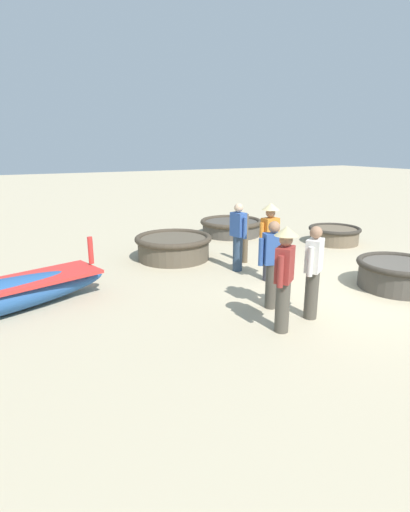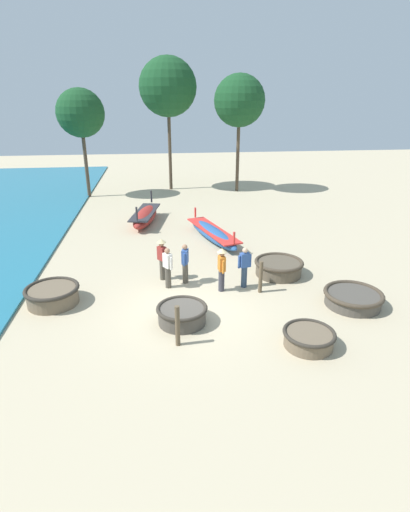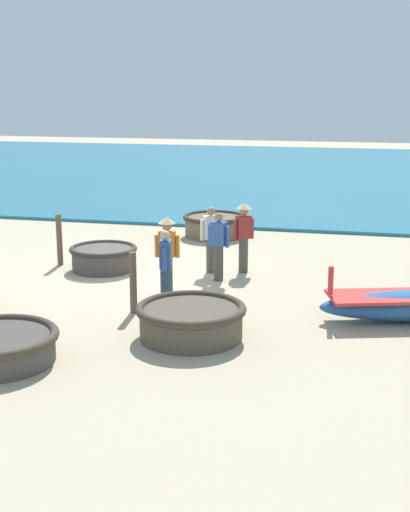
{
  "view_description": "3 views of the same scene",
  "coord_description": "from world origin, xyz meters",
  "px_view_note": "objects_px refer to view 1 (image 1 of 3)",
  "views": [
    {
      "loc": [
        -5.37,
        6.29,
        2.79
      ],
      "look_at": [
        1.22,
        2.94,
        0.76
      ],
      "focal_mm": 28.0,
      "sensor_mm": 36.0,
      "label": 1
    },
    {
      "loc": [
        -0.89,
        -11.66,
        6.68
      ],
      "look_at": [
        0.76,
        1.95,
        1.18
      ],
      "focal_mm": 28.0,
      "sensor_mm": 36.0,
      "label": 2
    },
    {
      "loc": [
        15.33,
        5.46,
        4.39
      ],
      "look_at": [
        1.0,
        2.13,
        0.8
      ],
      "focal_mm": 50.0,
      "sensor_mm": 36.0,
      "label": 3
    }
  ],
  "objects_px": {
    "fisherman_standing_right": "(273,263)",
    "fisherman_hauling": "(270,237)",
    "coracle_center": "(398,273)",
    "fisherman_crouching": "(238,235)",
    "mooring_post_mid_beach": "(245,239)",
    "coracle_nearest": "(231,226)",
    "coracle_front_left": "(173,246)",
    "fisherman_standing_left": "(284,273)",
    "coracle_far_right": "(334,234)",
    "fisherman_with_hat": "(313,270)"
  },
  "relations": [
    {
      "from": "fisherman_standing_right",
      "to": "coracle_nearest",
      "type": "bearing_deg",
      "value": -23.85
    },
    {
      "from": "fisherman_crouching",
      "to": "fisherman_standing_left",
      "type": "height_order",
      "value": "fisherman_standing_left"
    },
    {
      "from": "coracle_front_left",
      "to": "mooring_post_mid_beach",
      "type": "xyz_separation_m",
      "value": [
        -1.12,
        -1.44,
        0.28
      ]
    },
    {
      "from": "fisherman_standing_right",
      "to": "mooring_post_mid_beach",
      "type": "height_order",
      "value": "fisherman_standing_right"
    },
    {
      "from": "fisherman_standing_left",
      "to": "mooring_post_mid_beach",
      "type": "relative_size",
      "value": 1.37
    },
    {
      "from": "coracle_center",
      "to": "fisherman_standing_left",
      "type": "distance_m",
      "value": 3.42
    },
    {
      "from": "fisherman_with_hat",
      "to": "coracle_far_right",
      "type": "bearing_deg",
      "value": -48.04
    },
    {
      "from": "mooring_post_mid_beach",
      "to": "fisherman_standing_right",
      "type": "bearing_deg",
      "value": 156.88
    },
    {
      "from": "coracle_center",
      "to": "coracle_front_left",
      "type": "bearing_deg",
      "value": 38.03
    },
    {
      "from": "fisherman_hauling",
      "to": "coracle_center",
      "type": "bearing_deg",
      "value": -127.68
    },
    {
      "from": "fisherman_standing_left",
      "to": "mooring_post_mid_beach",
      "type": "height_order",
      "value": "fisherman_standing_left"
    },
    {
      "from": "coracle_nearest",
      "to": "mooring_post_mid_beach",
      "type": "xyz_separation_m",
      "value": [
        -2.92,
        1.33,
        0.33
      ]
    },
    {
      "from": "fisherman_standing_right",
      "to": "fisherman_with_hat",
      "type": "distance_m",
      "value": 0.74
    },
    {
      "from": "coracle_far_right",
      "to": "coracle_center",
      "type": "relative_size",
      "value": 0.93
    },
    {
      "from": "coracle_nearest",
      "to": "fisherman_standing_right",
      "type": "relative_size",
      "value": 1.28
    },
    {
      "from": "fisherman_with_hat",
      "to": "fisherman_standing_left",
      "type": "xyz_separation_m",
      "value": [
        -0.19,
        0.74,
        0.12
      ]
    },
    {
      "from": "fisherman_with_hat",
      "to": "fisherman_crouching",
      "type": "xyz_separation_m",
      "value": [
        2.82,
        -0.29,
        0.0
      ]
    },
    {
      "from": "coracle_front_left",
      "to": "coracle_nearest",
      "type": "bearing_deg",
      "value": -57.05
    },
    {
      "from": "mooring_post_mid_beach",
      "to": "coracle_nearest",
      "type": "bearing_deg",
      "value": -24.51
    },
    {
      "from": "fisherman_standing_left",
      "to": "fisherman_crouching",
      "type": "bearing_deg",
      "value": -19.0
    },
    {
      "from": "coracle_front_left",
      "to": "fisherman_standing_left",
      "type": "bearing_deg",
      "value": 178.62
    },
    {
      "from": "fisherman_standing_right",
      "to": "coracle_far_right",
      "type": "bearing_deg",
      "value": -55.33
    },
    {
      "from": "coracle_far_right",
      "to": "coracle_nearest",
      "type": "xyz_separation_m",
      "value": [
        2.38,
        2.15,
        0.01
      ]
    },
    {
      "from": "coracle_center",
      "to": "fisherman_crouching",
      "type": "distance_m",
      "value": 3.41
    },
    {
      "from": "fisherman_crouching",
      "to": "coracle_center",
      "type": "bearing_deg",
      "value": -137.43
    },
    {
      "from": "fisherman_standing_right",
      "to": "coracle_front_left",
      "type": "bearing_deg",
      "value": 4.7
    },
    {
      "from": "coracle_far_right",
      "to": "fisherman_standing_right",
      "type": "xyz_separation_m",
      "value": [
        -3.19,
        4.61,
        0.57
      ]
    },
    {
      "from": "coracle_far_right",
      "to": "fisherman_standing_right",
      "type": "relative_size",
      "value": 0.96
    },
    {
      "from": "fisherman_hauling",
      "to": "fisherman_crouching",
      "type": "distance_m",
      "value": 0.93
    },
    {
      "from": "fisherman_hauling",
      "to": "fisherman_standing_left",
      "type": "xyz_separation_m",
      "value": [
        -2.12,
        1.26,
        0.0
      ]
    },
    {
      "from": "coracle_front_left",
      "to": "coracle_nearest",
      "type": "xyz_separation_m",
      "value": [
        1.8,
        -2.77,
        -0.05
      ]
    },
    {
      "from": "coracle_front_left",
      "to": "fisherman_standing_right",
      "type": "relative_size",
      "value": 1.25
    },
    {
      "from": "fisherman_hauling",
      "to": "coracle_far_right",
      "type": "bearing_deg",
      "value": -62.95
    },
    {
      "from": "coracle_center",
      "to": "fisherman_with_hat",
      "type": "bearing_deg",
      "value": 97.59
    },
    {
      "from": "fisherman_standing_right",
      "to": "fisherman_hauling",
      "type": "xyz_separation_m",
      "value": [
        1.26,
        -0.84,
        0.12
      ]
    },
    {
      "from": "coracle_far_right",
      "to": "mooring_post_mid_beach",
      "type": "height_order",
      "value": "mooring_post_mid_beach"
    },
    {
      "from": "coracle_far_right",
      "to": "mooring_post_mid_beach",
      "type": "xyz_separation_m",
      "value": [
        -0.54,
        3.48,
        0.34
      ]
    },
    {
      "from": "coracle_center",
      "to": "mooring_post_mid_beach",
      "type": "relative_size",
      "value": 1.33
    },
    {
      "from": "fisherman_with_hat",
      "to": "fisherman_crouching",
      "type": "bearing_deg",
      "value": -5.91
    },
    {
      "from": "fisherman_hauling",
      "to": "fisherman_crouching",
      "type": "xyz_separation_m",
      "value": [
        0.89,
        0.22,
        -0.12
      ]
    },
    {
      "from": "fisherman_standing_right",
      "to": "coracle_center",
      "type": "bearing_deg",
      "value": -96.39
    },
    {
      "from": "coracle_nearest",
      "to": "mooring_post_mid_beach",
      "type": "height_order",
      "value": "mooring_post_mid_beach"
    },
    {
      "from": "coracle_far_right",
      "to": "fisherman_hauling",
      "type": "xyz_separation_m",
      "value": [
        -1.93,
        3.77,
        0.69
      ]
    },
    {
      "from": "coracle_far_right",
      "to": "fisherman_with_hat",
      "type": "bearing_deg",
      "value": 131.96
    },
    {
      "from": "fisherman_with_hat",
      "to": "fisherman_standing_left",
      "type": "relative_size",
      "value": 0.94
    },
    {
      "from": "fisherman_crouching",
      "to": "fisherman_standing_right",
      "type": "bearing_deg",
      "value": 164.05
    },
    {
      "from": "coracle_front_left",
      "to": "coracle_center",
      "type": "relative_size",
      "value": 1.2
    },
    {
      "from": "fisherman_with_hat",
      "to": "fisherman_standing_right",
      "type": "bearing_deg",
      "value": 25.95
    },
    {
      "from": "coracle_front_left",
      "to": "coracle_far_right",
      "type": "xyz_separation_m",
      "value": [
        -0.58,
        -4.92,
        -0.07
      ]
    },
    {
      "from": "coracle_far_right",
      "to": "coracle_center",
      "type": "bearing_deg",
      "value": 153.93
    }
  ]
}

